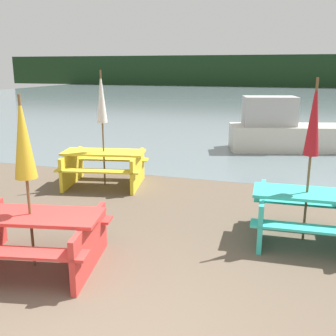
{
  "coord_description": "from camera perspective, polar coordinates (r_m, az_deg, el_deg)",
  "views": [
    {
      "loc": [
        1.46,
        -2.59,
        2.57
      ],
      "look_at": [
        -0.49,
        3.74,
        0.85
      ],
      "focal_mm": 42.0,
      "sensor_mm": 36.0,
      "label": 1
    }
  ],
  "objects": [
    {
      "name": "umbrella_gold",
      "position": [
        5.13,
        -20.3,
        4.0
      ],
      "size": [
        0.28,
        0.28,
        2.25
      ],
      "color": "brown",
      "rests_on": "ground_plane"
    },
    {
      "name": "umbrella_crimson",
      "position": [
        5.96,
        20.4,
        6.58
      ],
      "size": [
        0.22,
        0.22,
        2.42
      ],
      "color": "brown",
      "rests_on": "ground_plane"
    },
    {
      "name": "picnic_table_teal",
      "position": [
        6.28,
        19.29,
        -6.02
      ],
      "size": [
        1.61,
        1.44,
        0.76
      ],
      "rotation": [
        0.0,
        0.0,
        0.04
      ],
      "color": "#33B7A8",
      "rests_on": "ground_plane"
    },
    {
      "name": "picnic_table_yellow",
      "position": [
        8.78,
        -9.24,
        0.51
      ],
      "size": [
        2.0,
        1.69,
        0.76
      ],
      "rotation": [
        0.0,
        0.0,
        0.19
      ],
      "color": "yellow",
      "rests_on": "ground_plane"
    },
    {
      "name": "far_treeline",
      "position": [
        53.67,
        16.04,
        13.39
      ],
      "size": [
        80.0,
        1.6,
        4.0
      ],
      "color": "#193319",
      "rests_on": "water"
    },
    {
      "name": "umbrella_white",
      "position": [
        8.55,
        -9.64,
        9.92
      ],
      "size": [
        0.22,
        0.22,
        2.5
      ],
      "color": "brown",
      "rests_on": "ground_plane"
    },
    {
      "name": "boat",
      "position": [
        12.9,
        16.42,
        5.21
      ],
      "size": [
        3.82,
        2.18,
        1.67
      ],
      "rotation": [
        0.0,
        0.0,
        0.26
      ],
      "color": "beige",
      "rests_on": "water"
    },
    {
      "name": "picnic_table_red",
      "position": [
        5.48,
        -19.14,
        -9.0
      ],
      "size": [
        2.06,
        1.71,
        0.73
      ],
      "rotation": [
        0.0,
        0.0,
        0.19
      ],
      "color": "red",
      "rests_on": "ground_plane"
    },
    {
      "name": "water",
      "position": [
        33.78,
        14.84,
        9.7
      ],
      "size": [
        60.0,
        50.0,
        0.0
      ],
      "color": "slate",
      "rests_on": "ground_plane"
    }
  ]
}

